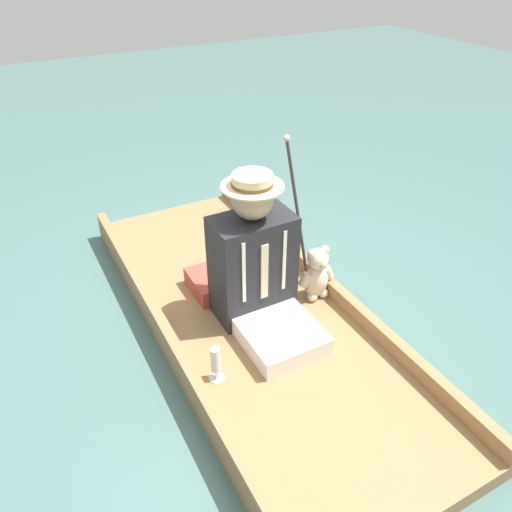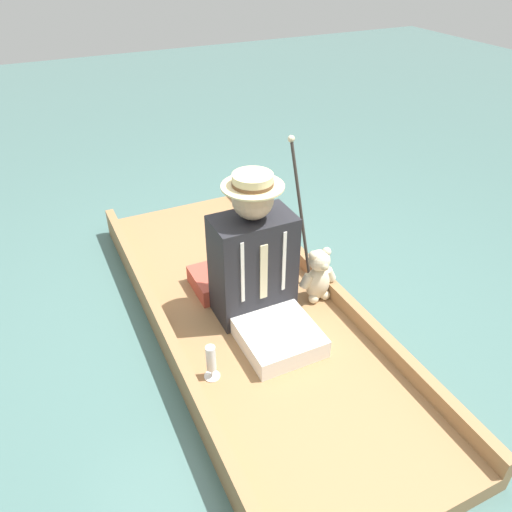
% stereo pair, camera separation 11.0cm
% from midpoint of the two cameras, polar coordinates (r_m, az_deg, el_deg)
% --- Properties ---
extents(ground_plane, '(16.00, 16.00, 0.00)m').
position_cam_midpoint_polar(ground_plane, '(3.12, -1.73, -7.87)').
color(ground_plane, '#476B66').
extents(punt_boat, '(1.12, 2.93, 0.21)m').
position_cam_midpoint_polar(punt_boat, '(3.08, -1.75, -6.95)').
color(punt_boat, '#997047').
rests_on(punt_boat, ground_plane).
extents(seat_cushion, '(0.45, 0.32, 0.12)m').
position_cam_midpoint_polar(seat_cushion, '(3.21, -4.42, -2.57)').
color(seat_cushion, '#B24738').
rests_on(seat_cushion, punt_boat).
extents(seated_person, '(0.46, 0.71, 0.89)m').
position_cam_midpoint_polar(seated_person, '(2.80, -0.99, -1.39)').
color(seated_person, white).
rests_on(seated_person, punt_boat).
extents(teddy_bear, '(0.25, 0.15, 0.36)m').
position_cam_midpoint_polar(teddy_bear, '(3.07, 5.95, -2.10)').
color(teddy_bear, beige).
rests_on(teddy_bear, punt_boat).
extents(wine_glass, '(0.08, 0.08, 0.21)m').
position_cam_midpoint_polar(wine_glass, '(2.58, -5.88, -11.94)').
color(wine_glass, silver).
rests_on(wine_glass, punt_boat).
extents(walking_cane, '(0.04, 0.36, 0.91)m').
position_cam_midpoint_polar(walking_cane, '(3.12, 3.57, 6.33)').
color(walking_cane, '#2D2823').
rests_on(walking_cane, punt_boat).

